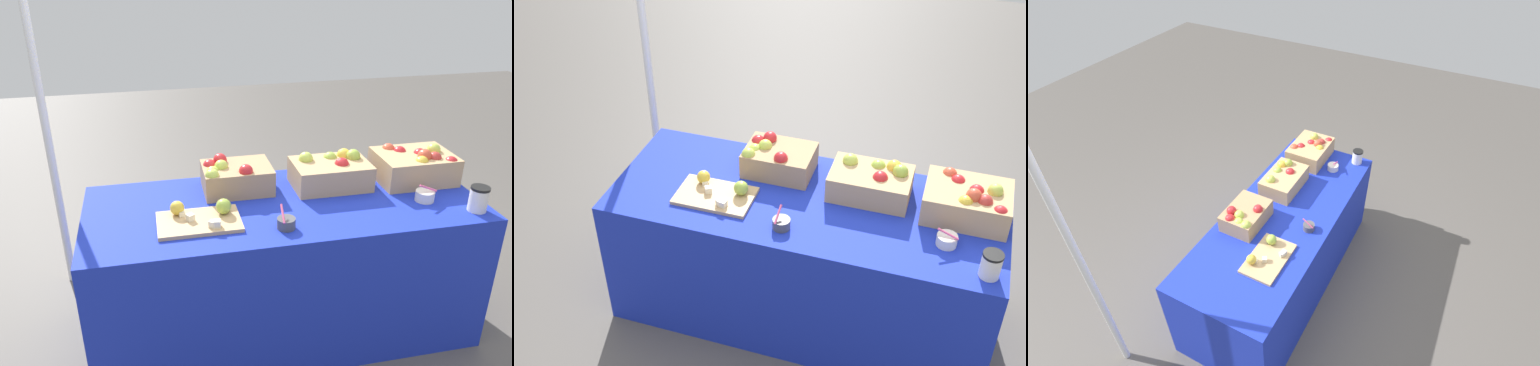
# 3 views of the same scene
# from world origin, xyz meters

# --- Properties ---
(ground_plane) EXTENTS (10.00, 10.00, 0.00)m
(ground_plane) POSITION_xyz_m (0.00, 0.00, 0.00)
(ground_plane) COLOR #56514C
(table) EXTENTS (1.90, 0.76, 0.74)m
(table) POSITION_xyz_m (0.00, 0.00, 0.37)
(table) COLOR #192DB7
(table) RESTS_ON ground_plane
(apple_crate_left) EXTENTS (0.39, 0.29, 0.19)m
(apple_crate_left) POSITION_xyz_m (0.73, 0.12, 0.82)
(apple_crate_left) COLOR tan
(apple_crate_left) RESTS_ON table
(apple_crate_middle) EXTENTS (0.39, 0.25, 0.18)m
(apple_crate_middle) POSITION_xyz_m (0.29, 0.14, 0.82)
(apple_crate_middle) COLOR tan
(apple_crate_middle) RESTS_ON table
(apple_crate_right) EXTENTS (0.34, 0.25, 0.18)m
(apple_crate_right) POSITION_xyz_m (-0.21, 0.19, 0.81)
(apple_crate_right) COLOR tan
(apple_crate_right) RESTS_ON table
(cutting_board_front) EXTENTS (0.37, 0.24, 0.09)m
(cutting_board_front) POSITION_xyz_m (-0.42, -0.10, 0.76)
(cutting_board_front) COLOR tan
(cutting_board_front) RESTS_ON table
(sample_bowl_near) EXTENTS (0.08, 0.09, 0.10)m
(sample_bowl_near) POSITION_xyz_m (-0.06, -0.24, 0.77)
(sample_bowl_near) COLOR #4C4C51
(sample_bowl_near) RESTS_ON table
(sample_bowl_mid) EXTENTS (0.10, 0.09, 0.10)m
(sample_bowl_mid) POSITION_xyz_m (0.67, -0.12, 0.77)
(sample_bowl_mid) COLOR silver
(sample_bowl_mid) RESTS_ON table
(coffee_cup) EXTENTS (0.09, 0.09, 0.12)m
(coffee_cup) POSITION_xyz_m (0.86, -0.27, 0.80)
(coffee_cup) COLOR silver
(coffee_cup) RESTS_ON table
(tent_pole) EXTENTS (0.04, 0.04, 2.16)m
(tent_pole) POSITION_xyz_m (-1.15, 0.67, 1.08)
(tent_pole) COLOR white
(tent_pole) RESTS_ON ground_plane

